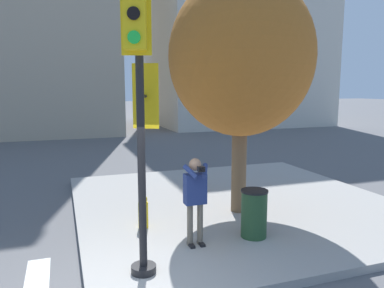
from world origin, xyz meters
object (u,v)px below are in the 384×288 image
object	(u,v)px
trash_bin	(254,213)
person_photographer	(195,193)
fire_hydrant	(143,212)
traffic_signal_pole	(142,96)
street_tree	(241,57)

from	to	relation	value
trash_bin	person_photographer	bearing A→B (deg)	179.51
fire_hydrant	traffic_signal_pole	bearing A→B (deg)	-101.30
traffic_signal_pole	trash_bin	xyz separation A→B (m)	(2.35, 0.72, -2.33)
traffic_signal_pole	person_photographer	xyz separation A→B (m)	(1.12, 0.74, -1.80)
traffic_signal_pole	street_tree	bearing A→B (deg)	39.07
traffic_signal_pole	street_tree	size ratio (longest dim) A/B	0.83
person_photographer	traffic_signal_pole	bearing A→B (deg)	-146.72
traffic_signal_pole	street_tree	xyz separation A→B (m)	(2.76, 2.24, 0.80)
fire_hydrant	street_tree	bearing A→B (deg)	7.74
fire_hydrant	trash_bin	distance (m)	2.30
street_tree	trash_bin	distance (m)	3.50
person_photographer	fire_hydrant	xyz separation A→B (m)	(-0.74, 1.18, -0.65)
traffic_signal_pole	trash_bin	distance (m)	3.38
traffic_signal_pole	fire_hydrant	world-z (taller)	traffic_signal_pole
person_photographer	street_tree	size ratio (longest dim) A/B	0.30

